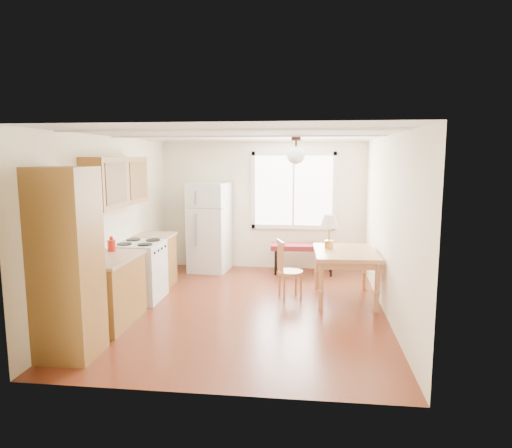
% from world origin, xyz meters
% --- Properties ---
extents(room_shell, '(4.60, 5.60, 2.62)m').
position_xyz_m(room_shell, '(0.00, 0.00, 1.25)').
color(room_shell, '#4E1C10').
rests_on(room_shell, ground).
extents(kitchen_run, '(0.65, 3.40, 2.20)m').
position_xyz_m(kitchen_run, '(-1.72, -0.63, 0.84)').
color(kitchen_run, brown).
rests_on(kitchen_run, ground).
extents(window_unit, '(1.64, 0.05, 1.51)m').
position_xyz_m(window_unit, '(0.60, 2.47, 1.55)').
color(window_unit, white).
rests_on(window_unit, room_shell).
extents(pendant_light, '(0.26, 0.26, 0.40)m').
position_xyz_m(pendant_light, '(0.70, 0.40, 2.24)').
color(pendant_light, black).
rests_on(pendant_light, room_shell).
extents(refrigerator, '(0.78, 0.78, 1.71)m').
position_xyz_m(refrigerator, '(-1.00, 2.12, 0.86)').
color(refrigerator, silver).
rests_on(refrigerator, ground).
extents(bench, '(1.25, 0.51, 0.57)m').
position_xyz_m(bench, '(0.81, 2.09, 0.50)').
color(bench, maroon).
rests_on(bench, ground).
extents(dining_table, '(0.98, 1.28, 0.78)m').
position_xyz_m(dining_table, '(1.47, 0.55, 0.67)').
color(dining_table, '#A66C3F').
rests_on(dining_table, ground).
extents(chair, '(0.44, 0.43, 0.90)m').
position_xyz_m(chair, '(0.55, 0.53, 0.51)').
color(chair, '#A66C3F').
rests_on(chair, ground).
extents(table_lamp, '(0.30, 0.30, 0.53)m').
position_xyz_m(table_lamp, '(1.23, 0.74, 1.16)').
color(table_lamp, '#B49239').
rests_on(table_lamp, dining_table).
extents(coffee_maker, '(0.22, 0.26, 0.37)m').
position_xyz_m(coffee_maker, '(-1.72, -1.32, 1.04)').
color(coffee_maker, black).
rests_on(coffee_maker, kitchen_run).
extents(kettle, '(0.11, 0.11, 0.22)m').
position_xyz_m(kettle, '(-1.81, -0.48, 0.99)').
color(kettle, red).
rests_on(kettle, kitchen_run).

